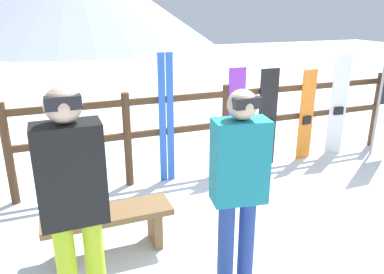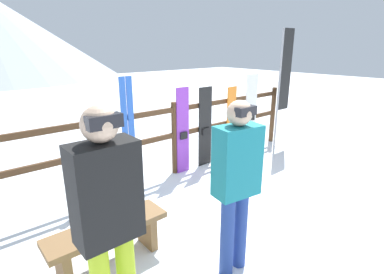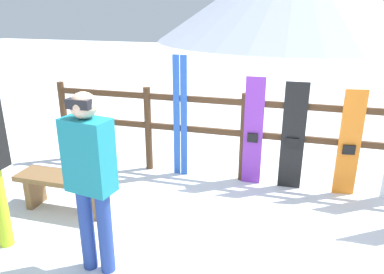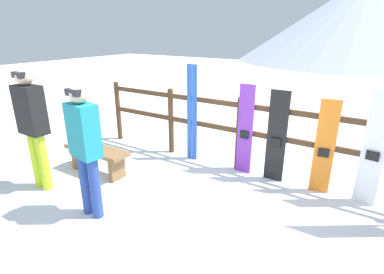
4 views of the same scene
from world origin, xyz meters
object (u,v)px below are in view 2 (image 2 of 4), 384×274
object	(u,v)px
person_teal	(236,177)
snowboard_white	(251,113)
snowboard_orange	(231,123)
snowboard_purple	(183,131)
ski_pair_blue	(129,135)
bench	(108,236)
rental_flag	(283,77)
person_black	(108,215)
snowboard_black_stripe	(205,127)

from	to	relation	value
person_teal	snowboard_white	size ratio (longest dim) A/B	1.07
person_teal	snowboard_orange	size ratio (longest dim) A/B	1.22
snowboard_purple	snowboard_white	xyz separation A→B (m)	(1.77, 0.00, 0.05)
snowboard_purple	snowboard_orange	xyz separation A→B (m)	(1.19, -0.00, -0.05)
ski_pair_blue	bench	bearing A→B (deg)	-126.95
person_teal	rental_flag	size ratio (longest dim) A/B	0.69
person_black	snowboard_purple	xyz separation A→B (m)	(2.30, 2.10, -0.31)
person_black	snowboard_purple	bearing A→B (deg)	42.29
ski_pair_blue	snowboard_orange	size ratio (longest dim) A/B	1.24
ski_pair_blue	snowboard_purple	distance (m)	1.01
snowboard_black_stripe	rental_flag	xyz separation A→B (m)	(1.96, -0.24, 0.77)
bench	ski_pair_blue	xyz separation A→B (m)	(0.99, 1.32, 0.53)
snowboard_purple	snowboard_black_stripe	distance (m)	0.51
rental_flag	snowboard_white	bearing A→B (deg)	160.85
snowboard_purple	rental_flag	xyz separation A→B (m)	(2.47, -0.24, 0.75)
person_black	snowboard_black_stripe	world-z (taller)	person_black
snowboard_black_stripe	snowboard_white	distance (m)	1.26
snowboard_orange	person_black	bearing A→B (deg)	-149.05
ski_pair_blue	snowboard_purple	world-z (taller)	ski_pair_blue
snowboard_purple	snowboard_orange	size ratio (longest dim) A/B	1.07
snowboard_purple	snowboard_white	distance (m)	1.77
snowboard_white	snowboard_black_stripe	bearing A→B (deg)	-179.99
bench	person_black	bearing A→B (deg)	-111.37
snowboard_black_stripe	snowboard_orange	bearing A→B (deg)	-0.00
bench	snowboard_orange	bearing A→B (deg)	22.44
snowboard_black_stripe	snowboard_orange	distance (m)	0.68
bench	snowboard_white	bearing A→B (deg)	19.26
snowboard_white	rental_flag	xyz separation A→B (m)	(0.69, -0.24, 0.70)
bench	snowboard_purple	world-z (taller)	snowboard_purple
snowboard_black_stripe	rental_flag	size ratio (longest dim) A/B	0.58
snowboard_purple	snowboard_black_stripe	size ratio (longest dim) A/B	1.03
bench	snowboard_orange	distance (m)	3.47
snowboard_black_stripe	snowboard_orange	xyz separation A→B (m)	(0.68, -0.00, -0.03)
person_black	snowboard_purple	distance (m)	3.13
bench	ski_pair_blue	world-z (taller)	ski_pair_blue
snowboard_black_stripe	person_black	bearing A→B (deg)	-143.33
snowboard_black_stripe	bench	bearing A→B (deg)	-152.30
bench	person_teal	size ratio (longest dim) A/B	0.70
snowboard_purple	snowboard_black_stripe	bearing A→B (deg)	-0.00
person_black	snowboard_black_stripe	distance (m)	3.53
bench	snowboard_white	xyz separation A→B (m)	(3.77, 1.32, 0.46)
snowboard_purple	rental_flag	world-z (taller)	rental_flag
bench	rental_flag	world-z (taller)	rental_flag
person_teal	snowboard_black_stripe	size ratio (longest dim) A/B	1.17
ski_pair_blue	rental_flag	world-z (taller)	rental_flag
snowboard_orange	snowboard_white	bearing A→B (deg)	0.02
snowboard_purple	snowboard_white	bearing A→B (deg)	0.00
bench	person_black	distance (m)	1.10
ski_pair_blue	snowboard_black_stripe	xyz separation A→B (m)	(1.52, -0.00, -0.14)
bench	snowboard_purple	bearing A→B (deg)	33.38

